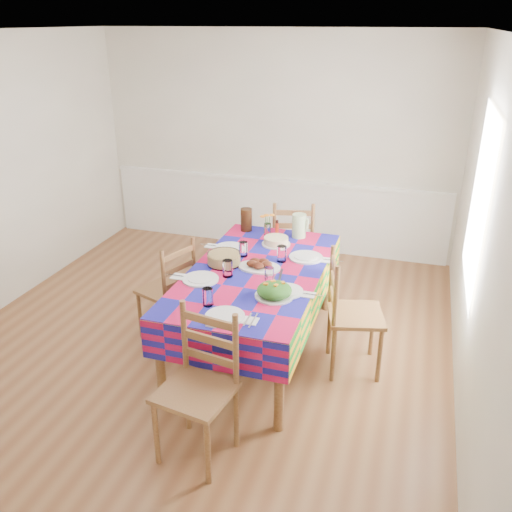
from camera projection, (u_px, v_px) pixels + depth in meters
The scene contains 23 objects.
room at pixel (195, 205), 4.55m from camera, with size 4.58×5.08×2.78m.
wainscot at pixel (274, 211), 7.06m from camera, with size 4.41×0.06×0.92m.
window_right at pixel (479, 202), 4.14m from camera, with size 1.40×1.40×0.00m, color white.
dining_table at pixel (256, 280), 4.68m from camera, with size 1.11×2.07×0.81m.
setting_near_head at pixel (219, 309), 3.96m from camera, with size 0.47×0.32×0.14m.
setting_left_near at pixel (210, 275), 4.48m from camera, with size 0.55×0.33×0.15m.
setting_left_far at pixel (234, 248), 5.01m from camera, with size 0.51×0.30×0.14m.
setting_right_near at pixel (281, 285), 4.31m from camera, with size 0.52×0.30×0.13m.
setting_right_far at pixel (298, 256), 4.84m from camera, with size 0.57×0.33×0.15m.
meat_platter at pixel (259, 265), 4.67m from camera, with size 0.37×0.27×0.07m.
salad_platter at pixel (274, 291), 4.18m from camera, with size 0.30×0.30×0.13m.
pasta_bowl at pixel (224, 259), 4.74m from camera, with size 0.29×0.29×0.11m.
cake at pixel (276, 241), 5.15m from camera, with size 0.27×0.27×0.08m.
serving_utensils at pixel (277, 277), 4.51m from camera, with size 0.14×0.32×0.01m.
flower_vase at pixel (267, 226), 5.36m from camera, with size 0.14×0.12×0.23m.
hot_sauce at pixel (277, 227), 5.38m from camera, with size 0.04×0.04×0.15m, color red.
green_pitcher at pixel (299, 226), 5.30m from camera, with size 0.14×0.14×0.23m, color #ACD495.
tea_pitcher at pixel (246, 220), 5.47m from camera, with size 0.12×0.12×0.23m, color black.
name_card at pixel (211, 326), 3.79m from camera, with size 0.08×0.03×0.02m, color silver.
chair_near at pixel (199, 388), 3.61m from camera, with size 0.54×0.52×1.06m.
chair_far at pixel (293, 246), 5.89m from camera, with size 0.55×0.53×1.05m.
chair_left at pixel (170, 291), 4.98m from camera, with size 0.54×0.56×0.99m.
chair_right at pixel (350, 314), 4.52m from camera, with size 0.55×0.56×1.06m.
Camera 1 is at (1.78, -3.99, 2.78)m, focal length 38.00 mm.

